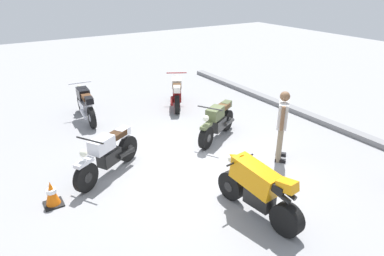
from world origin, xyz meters
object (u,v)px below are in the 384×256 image
(motorcycle_olive_vintage, at_px, (217,122))
(traffic_cone, at_px, (52,194))
(person_in_white_shirt, at_px, (282,121))
(motorcycle_silver_cruiser, at_px, (108,154))
(motorcycle_cream_vintage, at_px, (177,93))
(motorcycle_orange_sportbike, at_px, (258,188))
(motorcycle_black_cruiser, at_px, (85,104))

(motorcycle_olive_vintage, height_order, traffic_cone, motorcycle_olive_vintage)
(motorcycle_olive_vintage, bearing_deg, person_in_white_shirt, 79.35)
(motorcycle_silver_cruiser, height_order, traffic_cone, motorcycle_silver_cruiser)
(motorcycle_silver_cruiser, distance_m, traffic_cone, 1.47)
(motorcycle_cream_vintage, xyz_separation_m, person_in_white_shirt, (4.57, 0.27, 0.51))
(motorcycle_orange_sportbike, bearing_deg, motorcycle_silver_cruiser, 25.74)
(traffic_cone, bearing_deg, motorcycle_black_cruiser, 155.07)
(motorcycle_orange_sportbike, relative_size, motorcycle_cream_vintage, 1.10)
(motorcycle_black_cruiser, distance_m, person_in_white_shirt, 6.00)
(motorcycle_black_cruiser, bearing_deg, person_in_white_shirt, -143.27)
(motorcycle_black_cruiser, height_order, motorcycle_olive_vintage, motorcycle_black_cruiser)
(traffic_cone, bearing_deg, motorcycle_orange_sportbike, 53.55)
(motorcycle_black_cruiser, height_order, motorcycle_cream_vintage, motorcycle_black_cruiser)
(motorcycle_silver_cruiser, height_order, person_in_white_shirt, person_in_white_shirt)
(motorcycle_black_cruiser, relative_size, motorcycle_silver_cruiser, 1.13)
(motorcycle_cream_vintage, height_order, traffic_cone, motorcycle_cream_vintage)
(motorcycle_black_cruiser, bearing_deg, motorcycle_olive_vintage, -136.96)
(person_in_white_shirt, relative_size, traffic_cone, 3.28)
(motorcycle_cream_vintage, bearing_deg, motorcycle_olive_vintage, -157.21)
(motorcycle_olive_vintage, relative_size, person_in_white_shirt, 1.02)
(motorcycle_silver_cruiser, xyz_separation_m, motorcycle_cream_vintage, (-3.05, 3.52, -0.03))
(motorcycle_olive_vintage, relative_size, motorcycle_cream_vintage, 1.00)
(motorcycle_silver_cruiser, xyz_separation_m, traffic_cone, (0.51, -1.35, -0.26))
(motorcycle_silver_cruiser, height_order, motorcycle_cream_vintage, motorcycle_silver_cruiser)
(motorcycle_cream_vintage, bearing_deg, traffic_cone, 155.65)
(motorcycle_orange_sportbike, xyz_separation_m, motorcycle_silver_cruiser, (-2.86, -1.84, -0.07))
(motorcycle_silver_cruiser, relative_size, motorcycle_olive_vintage, 1.04)
(traffic_cone, bearing_deg, person_in_white_shirt, 78.89)
(motorcycle_silver_cruiser, distance_m, person_in_white_shirt, 4.10)
(motorcycle_silver_cruiser, relative_size, person_in_white_shirt, 1.06)
(motorcycle_olive_vintage, height_order, motorcycle_cream_vintage, same)
(motorcycle_black_cruiser, xyz_separation_m, motorcycle_cream_vintage, (0.45, 3.00, -0.03))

